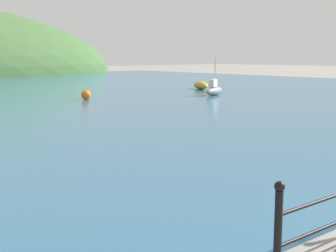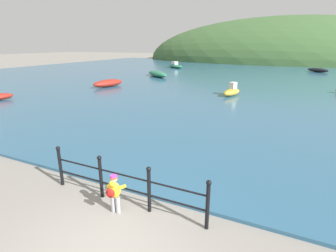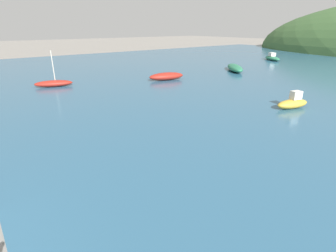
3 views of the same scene
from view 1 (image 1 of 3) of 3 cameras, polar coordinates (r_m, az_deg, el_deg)
The scene contains 3 objects.
boat_far_right at distance 29.50m, azimuth 5.64°, elevation 4.40°, with size 2.29×1.41×2.32m.
boat_green_fishing at distance 34.65m, azimuth 4.01°, elevation 4.98°, with size 1.59×2.35×0.60m.
mooring_buoy at distance 26.89m, azimuth -9.97°, elevation 3.78°, with size 0.54×0.54×0.54m, color orange.
Camera 1 is at (-6.85, -1.54, 2.56)m, focal length 50.00 mm.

